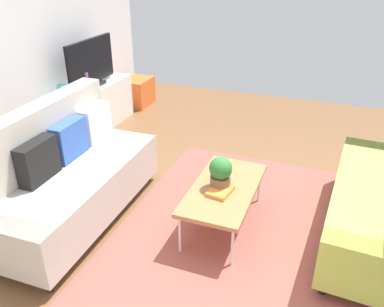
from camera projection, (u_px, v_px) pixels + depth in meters
name	position (u px, v px, depth m)	size (l,w,h in m)	color
ground_plane	(230.00, 223.00, 3.80)	(7.68, 7.68, 0.00)	brown
area_rug	(242.00, 232.00, 3.68)	(2.90, 2.20, 0.01)	#9E4C42
couch_beige	(66.00, 176.00, 3.71)	(1.91, 0.87, 1.10)	#B2ADA3
coffee_table	(224.00, 190.00, 3.61)	(1.10, 0.56, 0.42)	#9E7042
tv_console	(95.00, 107.00, 5.69)	(1.40, 0.44, 0.64)	silver
tv	(91.00, 64.00, 5.39)	(1.00, 0.20, 0.64)	black
storage_trunk	(138.00, 92.00, 6.61)	(0.52, 0.40, 0.44)	orange
potted_plant	(221.00, 172.00, 3.52)	(0.21, 0.21, 0.30)	brown
table_book_0	(220.00, 191.00, 3.50)	(0.24, 0.18, 0.03)	orange
vase_0	(62.00, 92.00, 5.04)	(0.12, 0.12, 0.17)	#33B29E
bottle_0	(77.00, 89.00, 5.16)	(0.06, 0.06, 0.17)	red
bottle_1	(82.00, 86.00, 5.25)	(0.06, 0.06, 0.16)	#3F8C4C
bottle_2	(87.00, 81.00, 5.33)	(0.06, 0.06, 0.23)	purple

